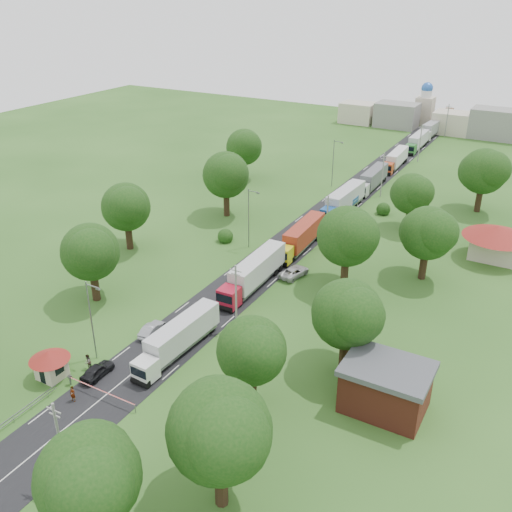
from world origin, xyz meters
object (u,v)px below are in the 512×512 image
Objects in this scene: car_lane_mid at (152,330)px; boom_barrier at (91,387)px; guard_booth at (50,361)px; pedestrian_near at (73,394)px; info_sign at (355,203)px; car_lane_front at (97,371)px; truck_0 at (178,338)px.

boom_barrier is at bearing 91.91° from car_lane_mid.
pedestrian_near is at bearing -19.74° from guard_booth.
car_lane_mid is at bearing -99.69° from info_sign.
pedestrian_near is at bearing 87.28° from car_lane_mid.
car_lane_front is 2.37× the size of pedestrian_near.
guard_booth is 61.27m from info_sign.
guard_booth reaches higher than car_lane_front.
car_lane_mid reaches higher than boom_barrier.
truck_0 reaches higher than car_lane_front.
info_sign is at bearing 80.62° from pedestrian_near.
boom_barrier is 2.16× the size of car_lane_front.
truck_0 is 3.28× the size of car_lane_mid.
guard_booth is at bearing -131.77° from truck_0.
truck_0 is (3.54, 10.51, 1.15)m from boom_barrier.
car_lane_front is 4.40m from pedestrian_near.
info_sign reaches higher than pedestrian_near.
car_lane_mid is (-1.64, 12.00, -0.19)m from boom_barrier.
info_sign reaches higher than car_lane_front.
car_lane_front is at bearing 122.76° from boom_barrier.
guard_booth is 1.07× the size of info_sign.
guard_booth is at bearing 29.77° from car_lane_front.
boom_barrier is at bearing 0.01° from guard_booth.
boom_barrier is 12.11m from car_lane_mid.
truck_0 is (9.38, 10.51, -0.12)m from guard_booth.
pedestrian_near reaches higher than boom_barrier.
pedestrian_near reaches higher than car_lane_front.
guard_booth reaches higher than pedestrian_near.
guard_booth is at bearing 157.74° from pedestrian_near.
truck_0 reaches higher than boom_barrier.
pedestrian_near is (-0.88, -1.78, 0.01)m from boom_barrier.
guard_booth is 1.03× the size of car_lane_front.
boom_barrier is 0.66× the size of truck_0.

